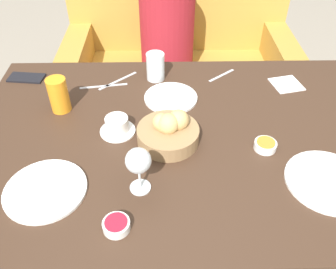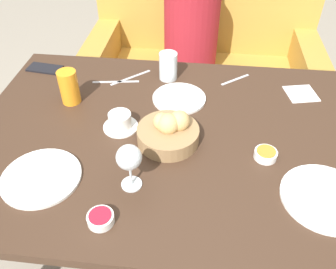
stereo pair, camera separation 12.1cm
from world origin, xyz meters
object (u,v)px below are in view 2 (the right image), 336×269
at_px(bread_basket, 169,131).
at_px(water_tumbler, 168,66).
at_px(napkin, 301,94).
at_px(cell_phone, 45,68).
at_px(seated_person, 190,62).
at_px(spoon_coffee, 235,80).
at_px(couch, 201,73).
at_px(wine_glass, 129,159).
at_px(juice_glass, 69,87).
at_px(plate_far_center, 179,98).
at_px(jam_bowl_berry, 101,218).
at_px(fork_silver, 131,78).
at_px(plate_near_right, 325,198).
at_px(jam_bowl_honey, 266,154).
at_px(plate_near_left, 41,177).
at_px(coffee_cup, 120,122).
at_px(knife_silver, 116,82).

distance_m(bread_basket, water_tumbler, 0.40).
distance_m(napkin, cell_phone, 1.11).
distance_m(seated_person, cell_phone, 0.95).
height_order(spoon_coffee, napkin, napkin).
relative_size(couch, wine_glass, 9.09).
distance_m(juice_glass, spoon_coffee, 0.69).
bearing_deg(couch, plate_far_center, -94.38).
bearing_deg(couch, jam_bowl_berry, -98.54).
bearing_deg(spoon_coffee, plate_far_center, -143.30).
xyz_separation_m(plate_far_center, water_tumbler, (-0.06, 0.15, 0.05)).
bearing_deg(plate_far_center, fork_silver, 149.06).
relative_size(plate_near_right, jam_bowl_honey, 3.46).
xyz_separation_m(water_tumbler, spoon_coffee, (0.29, 0.02, -0.06)).
xyz_separation_m(couch, fork_silver, (-0.30, -0.84, 0.46)).
relative_size(plate_near_left, cell_phone, 1.57).
xyz_separation_m(plate_near_right, coffee_cup, (-0.67, 0.25, 0.02)).
height_order(seated_person, plate_far_center, seated_person).
height_order(couch, juice_glass, juice_glass).
bearing_deg(fork_silver, cell_phone, 176.06).
relative_size(plate_near_right, spoon_coffee, 2.13).
height_order(water_tumbler, wine_glass, wine_glass).
bearing_deg(couch, fork_silver, -109.58).
bearing_deg(jam_bowl_honey, napkin, 65.18).
bearing_deg(seated_person, napkin, -55.74).
bearing_deg(knife_silver, coffee_cup, -73.76).
height_order(plate_far_center, jam_bowl_berry, jam_bowl_berry).
relative_size(couch, juice_glass, 10.54).
bearing_deg(jam_bowl_berry, knife_silver, 99.60).
relative_size(bread_basket, plate_far_center, 1.00).
xyz_separation_m(seated_person, bread_basket, (-0.01, -1.06, 0.34)).
distance_m(wine_glass, napkin, 0.82).
distance_m(plate_far_center, coffee_cup, 0.28).
bearing_deg(couch, cell_phone, -130.69).
bearing_deg(cell_phone, napkin, -3.52).
bearing_deg(fork_silver, water_tumbler, 6.36).
bearing_deg(bread_basket, cell_phone, 146.01).
distance_m(seated_person, fork_silver, 0.78).
height_order(plate_far_center, jam_bowl_honey, jam_bowl_honey).
height_order(wine_glass, cell_phone, wine_glass).
distance_m(couch, bread_basket, 1.32).
bearing_deg(water_tumbler, plate_near_right, -48.41).
distance_m(plate_near_left, jam_bowl_berry, 0.26).
bearing_deg(jam_bowl_berry, cell_phone, 120.99).
bearing_deg(coffee_cup, jam_bowl_honey, -10.84).
relative_size(water_tumbler, coffee_cup, 0.92).
height_order(jam_bowl_berry, spoon_coffee, jam_bowl_berry).
distance_m(juice_glass, jam_bowl_berry, 0.60).
bearing_deg(napkin, jam_bowl_berry, -133.20).
distance_m(seated_person, plate_near_right, 1.38).
xyz_separation_m(water_tumbler, knife_silver, (-0.22, -0.06, -0.06)).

